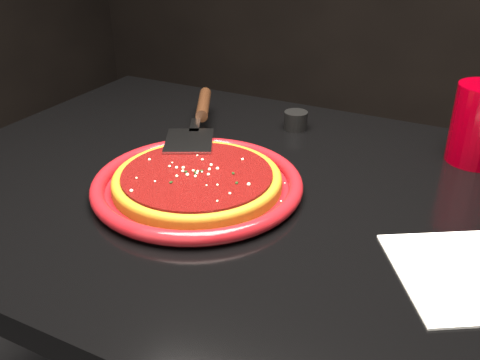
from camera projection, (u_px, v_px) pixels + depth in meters
name	position (u px, v px, depth m)	size (l,w,h in m)	color
plate	(197.00, 184.00, 0.84)	(0.33, 0.33, 0.02)	maroon
pizza_crust	(197.00, 182.00, 0.84)	(0.27, 0.27, 0.01)	brown
pizza_crust_rim	(197.00, 178.00, 0.84)	(0.27, 0.27, 0.02)	brown
pizza_sauce	(197.00, 176.00, 0.83)	(0.24, 0.24, 0.01)	#5F0B0A
parmesan_dusting	(197.00, 172.00, 0.83)	(0.23, 0.23, 0.01)	#F6EAC1
basil_flecks	(197.00, 172.00, 0.83)	(0.21, 0.21, 0.00)	black
pizza_server	(198.00, 118.00, 1.01)	(0.10, 0.35, 0.03)	silver
napkin_a	(471.00, 274.00, 0.66)	(0.18, 0.18, 0.00)	white
ramekin	(296.00, 120.00, 1.07)	(0.05, 0.05, 0.04)	black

